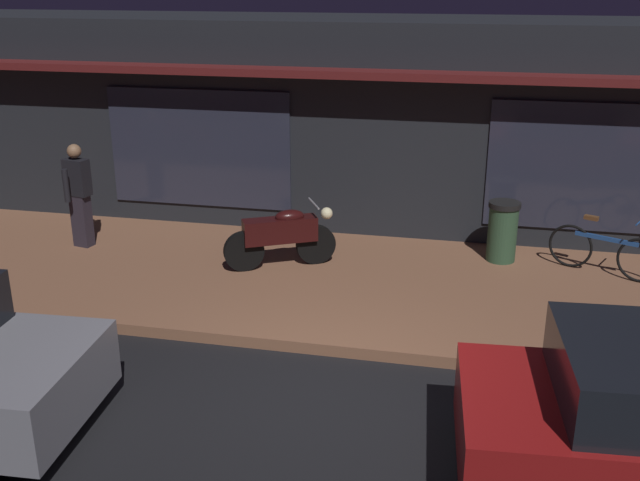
{
  "coord_description": "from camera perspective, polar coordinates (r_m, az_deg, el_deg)",
  "views": [
    {
      "loc": [
        1.43,
        -6.72,
        4.32
      ],
      "look_at": [
        -0.54,
        2.4,
        0.95
      ],
      "focal_mm": 41.72,
      "sensor_mm": 36.0,
      "label": 1
    }
  ],
  "objects": [
    {
      "name": "person_photographer",
      "position": [
        12.39,
        -18.01,
        3.46
      ],
      "size": [
        0.42,
        0.62,
        1.67
      ],
      "color": "#28232D",
      "rests_on": "sidewalk_slab"
    },
    {
      "name": "sidewalk_slab",
      "position": [
        10.7,
        3.5,
        -3.55
      ],
      "size": [
        18.0,
        4.0,
        0.15
      ],
      "primitive_type": "cube",
      "color": "brown",
      "rests_on": "ground_plane"
    },
    {
      "name": "trash_bin",
      "position": [
        11.62,
        13.83,
        0.71
      ],
      "size": [
        0.48,
        0.48,
        0.93
      ],
      "color": "#2D4C33",
      "rests_on": "sidewalk_slab"
    },
    {
      "name": "motorcycle",
      "position": [
        11.05,
        -2.91,
        0.42
      ],
      "size": [
        1.56,
        0.94,
        0.97
      ],
      "color": "black",
      "rests_on": "sidewalk_slab"
    },
    {
      "name": "ground_plane",
      "position": [
        8.12,
        0.13,
        -12.3
      ],
      "size": [
        60.0,
        60.0,
        0.0
      ],
      "primitive_type": "plane",
      "color": "black"
    },
    {
      "name": "bicycle_parked",
      "position": [
        11.56,
        20.98,
        -0.76
      ],
      "size": [
        1.53,
        0.73,
        0.91
      ],
      "color": "black",
      "rests_on": "sidewalk_slab"
    },
    {
      "name": "storefront_building",
      "position": [
        13.42,
        5.92,
        8.95
      ],
      "size": [
        18.0,
        3.3,
        3.6
      ],
      "color": "black",
      "rests_on": "ground_plane"
    }
  ]
}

